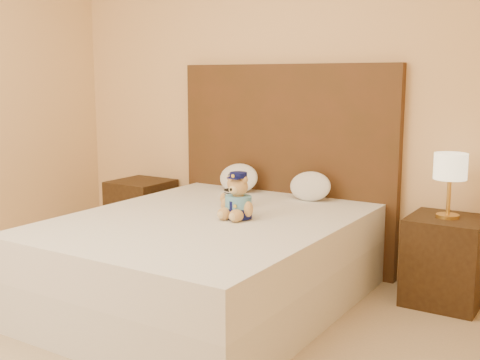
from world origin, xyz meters
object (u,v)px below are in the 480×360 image
(pillow_left, at_px, (239,177))
(lamp, at_px, (450,170))
(teddy_prisoner, at_px, (234,191))
(nightstand_right, at_px, (445,260))
(teddy_police, at_px, (238,196))
(nightstand_left, at_px, (142,213))
(pillow_right, at_px, (310,185))
(bed, at_px, (208,261))

(pillow_left, bearing_deg, lamp, -1.11)
(teddy_prisoner, bearing_deg, pillow_left, 98.24)
(teddy_prisoner, xyz_separation_m, pillow_left, (-0.27, 0.48, 0.01))
(nightstand_right, distance_m, pillow_left, 1.60)
(teddy_police, relative_size, pillow_left, 0.87)
(lamp, distance_m, teddy_prisoner, 1.37)
(nightstand_left, height_order, teddy_prisoner, teddy_prisoner)
(lamp, bearing_deg, pillow_left, 178.89)
(teddy_police, distance_m, pillow_right, 0.75)
(nightstand_left, xyz_separation_m, pillow_left, (0.95, 0.03, 0.39))
(bed, xyz_separation_m, pillow_left, (-0.30, 0.83, 0.39))
(nightstand_left, bearing_deg, pillow_left, 1.81)
(bed, bearing_deg, nightstand_right, 32.62)
(nightstand_right, xyz_separation_m, lamp, (-0.00, 0.00, 0.57))
(lamp, xyz_separation_m, teddy_prisoner, (-1.28, -0.45, -0.19))
(teddy_prisoner, distance_m, pillow_right, 0.58)
(nightstand_right, xyz_separation_m, pillow_right, (-0.95, 0.03, 0.38))
(lamp, bearing_deg, nightstand_left, 180.00)
(teddy_police, height_order, pillow_right, teddy_police)
(lamp, bearing_deg, pillow_right, 178.20)
(nightstand_right, height_order, lamp, lamp)
(bed, bearing_deg, teddy_police, 26.94)
(nightstand_right, bearing_deg, pillow_right, 178.20)
(bed, distance_m, teddy_police, 0.46)
(nightstand_right, height_order, teddy_police, teddy_police)
(teddy_prisoner, bearing_deg, teddy_police, -74.00)
(nightstand_right, relative_size, pillow_right, 1.78)
(bed, distance_m, nightstand_left, 1.48)
(lamp, xyz_separation_m, teddy_police, (-1.08, -0.71, -0.16))
(lamp, height_order, teddy_prisoner, lamp)
(pillow_left, xyz_separation_m, pillow_right, (0.60, 0.00, -0.01))
(nightstand_left, distance_m, teddy_police, 1.64)
(nightstand_right, relative_size, teddy_prisoner, 2.50)
(bed, distance_m, teddy_prisoner, 0.52)
(lamp, xyz_separation_m, pillow_left, (-1.55, 0.03, -0.18))
(nightstand_left, distance_m, nightstand_right, 2.50)
(teddy_police, relative_size, pillow_right, 0.92)
(nightstand_left, height_order, teddy_police, teddy_police)
(nightstand_left, xyz_separation_m, pillow_right, (1.55, 0.03, 0.38))
(nightstand_left, relative_size, pillow_left, 1.69)
(teddy_prisoner, bearing_deg, bed, -106.54)
(teddy_police, bearing_deg, nightstand_right, 38.03)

